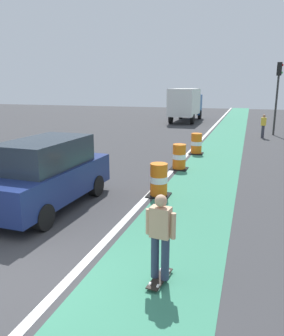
{
  "coord_description": "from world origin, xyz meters",
  "views": [
    {
      "loc": [
        3.91,
        -4.53,
        3.53
      ],
      "look_at": [
        0.9,
        4.81,
        1.1
      ],
      "focal_mm": 35.75,
      "sensor_mm": 36.0,
      "label": 1
    }
  ],
  "objects_px": {
    "traffic_barrel_mid": "(179,157)",
    "parked_suv_nearest": "(47,173)",
    "delivery_truck_down_block": "(186,103)",
    "traffic_barrel_back": "(196,144)",
    "traffic_light_corner": "(278,86)",
    "pedestrian_crossing": "(263,126)",
    "traffic_barrel_front": "(159,180)",
    "skateboarder_on_lane": "(160,236)"
  },
  "relations": [
    {
      "from": "traffic_barrel_mid",
      "to": "pedestrian_crossing",
      "type": "xyz_separation_m",
      "value": [
        3.68,
        10.44,
        0.33
      ]
    },
    {
      "from": "traffic_barrel_back",
      "to": "traffic_light_corner",
      "type": "relative_size",
      "value": 0.21
    },
    {
      "from": "skateboarder_on_lane",
      "to": "delivery_truck_down_block",
      "type": "distance_m",
      "value": 28.56
    },
    {
      "from": "traffic_barrel_mid",
      "to": "traffic_light_corner",
      "type": "xyz_separation_m",
      "value": [
        4.48,
        12.21,
        2.97
      ]
    },
    {
      "from": "skateboarder_on_lane",
      "to": "parked_suv_nearest",
      "type": "height_order",
      "value": "parked_suv_nearest"
    },
    {
      "from": "parked_suv_nearest",
      "to": "traffic_barrel_back",
      "type": "relative_size",
      "value": 4.27
    },
    {
      "from": "parked_suv_nearest",
      "to": "traffic_barrel_front",
      "type": "height_order",
      "value": "parked_suv_nearest"
    },
    {
      "from": "delivery_truck_down_block",
      "to": "traffic_barrel_back",
      "type": "bearing_deg",
      "value": -77.44
    },
    {
      "from": "delivery_truck_down_block",
      "to": "parked_suv_nearest",
      "type": "bearing_deg",
      "value": -88.52
    },
    {
      "from": "traffic_barrel_mid",
      "to": "traffic_barrel_back",
      "type": "xyz_separation_m",
      "value": [
        0.18,
        3.58,
        0.0
      ]
    },
    {
      "from": "traffic_barrel_mid",
      "to": "pedestrian_crossing",
      "type": "distance_m",
      "value": 11.08
    },
    {
      "from": "traffic_barrel_front",
      "to": "traffic_light_corner",
      "type": "xyz_separation_m",
      "value": [
        4.38,
        15.96,
        2.97
      ]
    },
    {
      "from": "skateboarder_on_lane",
      "to": "delivery_truck_down_block",
      "type": "xyz_separation_m",
      "value": [
        -4.8,
        28.14,
        0.94
      ]
    },
    {
      "from": "traffic_barrel_front",
      "to": "skateboarder_on_lane",
      "type": "bearing_deg",
      "value": -74.67
    },
    {
      "from": "skateboarder_on_lane",
      "to": "traffic_barrel_back",
      "type": "relative_size",
      "value": 1.55
    },
    {
      "from": "traffic_barrel_front",
      "to": "pedestrian_crossing",
      "type": "height_order",
      "value": "pedestrian_crossing"
    },
    {
      "from": "traffic_barrel_back",
      "to": "pedestrian_crossing",
      "type": "bearing_deg",
      "value": 63.0
    },
    {
      "from": "skateboarder_on_lane",
      "to": "traffic_barrel_front",
      "type": "bearing_deg",
      "value": 105.33
    },
    {
      "from": "pedestrian_crossing",
      "to": "traffic_barrel_mid",
      "type": "bearing_deg",
      "value": -109.39
    },
    {
      "from": "delivery_truck_down_block",
      "to": "traffic_light_corner",
      "type": "bearing_deg",
      "value": -43.26
    },
    {
      "from": "traffic_barrel_back",
      "to": "pedestrian_crossing",
      "type": "xyz_separation_m",
      "value": [
        3.49,
        6.86,
        0.33
      ]
    },
    {
      "from": "traffic_light_corner",
      "to": "pedestrian_crossing",
      "type": "height_order",
      "value": "traffic_light_corner"
    },
    {
      "from": "traffic_barrel_back",
      "to": "traffic_light_corner",
      "type": "height_order",
      "value": "traffic_light_corner"
    },
    {
      "from": "traffic_barrel_front",
      "to": "delivery_truck_down_block",
      "type": "bearing_deg",
      "value": 98.5
    },
    {
      "from": "delivery_truck_down_block",
      "to": "traffic_light_corner",
      "type": "distance_m",
      "value": 10.94
    },
    {
      "from": "traffic_barrel_back",
      "to": "pedestrian_crossing",
      "type": "relative_size",
      "value": 0.68
    },
    {
      "from": "parked_suv_nearest",
      "to": "traffic_light_corner",
      "type": "relative_size",
      "value": 0.91
    },
    {
      "from": "parked_suv_nearest",
      "to": "traffic_barrel_mid",
      "type": "xyz_separation_m",
      "value": [
        2.74,
        5.76,
        -0.5
      ]
    },
    {
      "from": "skateboarder_on_lane",
      "to": "traffic_barrel_front",
      "type": "relative_size",
      "value": 1.55
    },
    {
      "from": "delivery_truck_down_block",
      "to": "traffic_barrel_mid",
      "type": "bearing_deg",
      "value": -80.19
    },
    {
      "from": "parked_suv_nearest",
      "to": "traffic_light_corner",
      "type": "bearing_deg",
      "value": 68.11
    },
    {
      "from": "traffic_barrel_mid",
      "to": "traffic_barrel_back",
      "type": "bearing_deg",
      "value": 87.12
    },
    {
      "from": "traffic_barrel_front",
      "to": "traffic_barrel_mid",
      "type": "bearing_deg",
      "value": 91.53
    },
    {
      "from": "parked_suv_nearest",
      "to": "traffic_barrel_back",
      "type": "height_order",
      "value": "parked_suv_nearest"
    },
    {
      "from": "skateboarder_on_lane",
      "to": "traffic_barrel_back",
      "type": "xyz_separation_m",
      "value": [
        -1.23,
        12.11,
        -0.38
      ]
    },
    {
      "from": "delivery_truck_down_block",
      "to": "pedestrian_crossing",
      "type": "distance_m",
      "value": 11.62
    },
    {
      "from": "skateboarder_on_lane",
      "to": "delivery_truck_down_block",
      "type": "relative_size",
      "value": 0.22
    },
    {
      "from": "traffic_barrel_mid",
      "to": "parked_suv_nearest",
      "type": "bearing_deg",
      "value": -115.42
    },
    {
      "from": "traffic_light_corner",
      "to": "parked_suv_nearest",
      "type": "bearing_deg",
      "value": -111.89
    },
    {
      "from": "traffic_barrel_front",
      "to": "traffic_barrel_back",
      "type": "height_order",
      "value": "same"
    },
    {
      "from": "parked_suv_nearest",
      "to": "traffic_barrel_front",
      "type": "xyz_separation_m",
      "value": [
        2.84,
        2.0,
        -0.5
      ]
    },
    {
      "from": "traffic_light_corner",
      "to": "pedestrian_crossing",
      "type": "relative_size",
      "value": 3.17
    }
  ]
}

